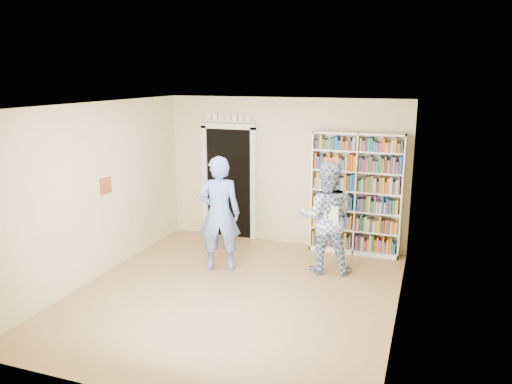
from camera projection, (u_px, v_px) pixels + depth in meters
floor at (234, 294)px, 7.20m from camera, size 5.00×5.00×0.00m
ceiling at (232, 105)px, 6.58m from camera, size 5.00×5.00×0.00m
wall_back at (284, 172)px, 9.18m from camera, size 4.50×0.00×4.50m
wall_left at (97, 192)px, 7.62m from camera, size 0.00×5.00×5.00m
wall_right at (402, 219)px, 6.15m from camera, size 0.00×5.00×5.00m
bookshelf at (356, 193)px, 8.66m from camera, size 1.56×0.29×2.14m
doorway at (229, 177)px, 9.56m from camera, size 1.10×0.08×2.43m
wall_art at (106, 186)px, 7.79m from camera, size 0.03×0.25×0.25m
man_blue at (219, 214)px, 7.93m from camera, size 0.80×0.66×1.87m
man_plaid at (326, 218)px, 7.86m from camera, size 1.00×0.85×1.79m
paper_sheet at (331, 215)px, 7.57m from camera, size 0.21×0.04×0.30m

